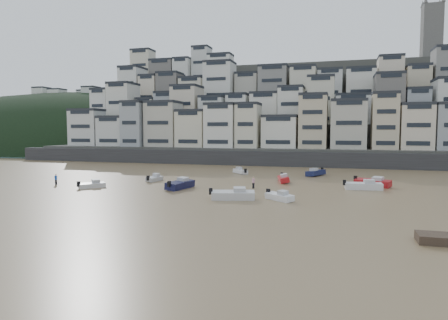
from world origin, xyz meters
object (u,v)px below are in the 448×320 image
(boat_e, at_px, (283,178))
(boat_j, at_px, (92,184))
(boat_h, at_px, (240,170))
(boat_i, at_px, (316,172))
(person_blue, at_px, (56,179))
(boat_f, at_px, (154,178))
(boat_a, at_px, (233,193))
(boat_d, at_px, (364,184))
(boat_g, at_px, (373,181))
(person_pink, at_px, (253,183))
(boat_b, at_px, (279,195))
(boat_c, at_px, (180,183))

(boat_e, relative_size, boat_j, 1.21)
(boat_e, xyz_separation_m, boat_h, (-9.92, 10.46, -0.06))
(boat_i, distance_m, person_blue, 45.79)
(boat_f, height_order, boat_j, boat_j)
(boat_a, xyz_separation_m, person_blue, (-30.33, 4.99, 0.06))
(boat_j, bearing_deg, boat_f, 9.70)
(boat_d, distance_m, person_blue, 47.29)
(boat_a, distance_m, boat_g, 24.68)
(boat_d, bearing_deg, boat_j, -172.57)
(boat_h, bearing_deg, boat_i, -127.37)
(boat_a, relative_size, person_blue, 3.40)
(boat_g, bearing_deg, person_pink, -131.71)
(boat_g, distance_m, person_blue, 49.60)
(boat_g, bearing_deg, boat_e, -158.33)
(boat_g, bearing_deg, boat_b, -100.96)
(boat_j, distance_m, person_blue, 7.48)
(boat_a, xyz_separation_m, boat_f, (-17.37, 13.51, -0.24))
(boat_g, xyz_separation_m, person_pink, (-17.27, -7.04, 0.07))
(boat_b, xyz_separation_m, person_pink, (-5.17, 8.98, 0.26))
(boat_c, xyz_separation_m, boat_j, (-13.01, -3.00, -0.27))
(boat_b, height_order, boat_j, boat_b)
(boat_d, xyz_separation_m, person_pink, (-15.74, -3.24, 0.09))
(person_pink, bearing_deg, boat_f, 169.15)
(boat_f, bearing_deg, person_pink, -94.28)
(boat_a, distance_m, boat_h, 29.30)
(boat_g, bearing_deg, boat_f, -148.01)
(boat_e, relative_size, boat_h, 1.09)
(boat_d, xyz_separation_m, boat_e, (-12.35, 4.88, -0.09))
(boat_g, xyz_separation_m, boat_i, (-9.23, 12.07, -0.02))
(boat_c, height_order, person_pink, person_pink)
(boat_f, height_order, boat_i, boat_i)
(boat_a, bearing_deg, boat_h, 87.31)
(boat_h, bearing_deg, person_blue, 94.83)
(boat_e, height_order, boat_j, boat_e)
(boat_a, distance_m, boat_e, 18.62)
(boat_h, relative_size, person_pink, 2.68)
(boat_e, bearing_deg, boat_i, 142.96)
(boat_a, distance_m, boat_b, 5.77)
(boat_i, height_order, person_pink, person_pink)
(person_blue, bearing_deg, boat_g, 14.17)
(boat_a, distance_m, boat_d, 21.00)
(boat_f, relative_size, boat_g, 0.71)
(boat_a, relative_size, boat_i, 1.03)
(boat_f, relative_size, person_pink, 2.40)
(boat_c, xyz_separation_m, boat_i, (18.47, 22.38, -0.06))
(boat_i, relative_size, person_pink, 3.29)
(boat_f, distance_m, boat_i, 30.29)
(boat_h, distance_m, person_pink, 19.70)
(boat_c, height_order, boat_d, boat_c)
(boat_a, xyz_separation_m, boat_b, (5.66, 1.11, -0.19))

